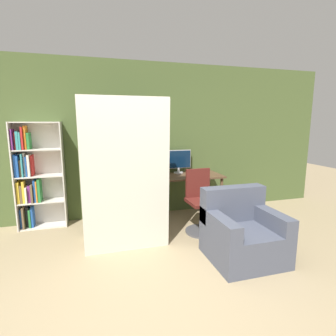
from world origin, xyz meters
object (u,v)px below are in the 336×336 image
mattress_near (126,176)px  office_chair (201,206)px  monitor (179,160)px  mattress_far (123,170)px  armchair (242,233)px  bookshelf (34,177)px

mattress_near → office_chair: bearing=12.0°
monitor → mattress_near: 1.60m
office_chair → mattress_far: size_ratio=0.48×
office_chair → monitor: bearing=94.1°
mattress_far → armchair: mattress_far is taller
mattress_near → monitor: bearing=46.7°
monitor → mattress_far: mattress_far is taller
mattress_near → bookshelf: bearing=138.6°
monitor → office_chair: bearing=-85.9°
monitor → mattress_far: 1.35m
armchair → mattress_near: bearing=154.8°
office_chair → mattress_far: 1.32m
bookshelf → armchair: bookshelf is taller
office_chair → armchair: office_chair is taller
mattress_far → armchair: (1.33, -1.02, -0.67)m
office_chair → bookshelf: bookshelf is taller
mattress_near → armchair: size_ratio=2.34×
mattress_far → armchair: 1.81m
bookshelf → mattress_far: size_ratio=0.84×
bookshelf → mattress_far: (1.30, -0.76, 0.17)m
bookshelf → mattress_near: 1.75m
office_chair → bookshelf: 2.66m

